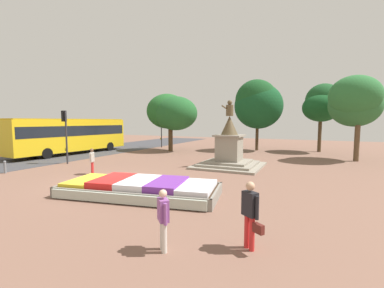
% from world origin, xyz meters
% --- Properties ---
extents(ground_plane, '(74.00, 74.00, 0.00)m').
position_xyz_m(ground_plane, '(0.00, 0.00, 0.00)').
color(ground_plane, brown).
extents(flower_planter, '(7.10, 3.90, 0.68)m').
position_xyz_m(flower_planter, '(2.95, -1.01, 0.30)').
color(flower_planter, '#38281C').
rests_on(flower_planter, ground_plane).
extents(statue_monument, '(4.41, 4.41, 4.56)m').
position_xyz_m(statue_monument, '(4.35, 7.27, 1.06)').
color(statue_monument, gray).
rests_on(statue_monument, ground_plane).
extents(traffic_light_mid_block, '(0.42, 0.31, 3.91)m').
position_xyz_m(traffic_light_mid_block, '(-6.91, 3.35, 2.68)').
color(traffic_light_mid_block, '#2D2D33').
rests_on(traffic_light_mid_block, ground_plane).
extents(traffic_light_far_corner, '(0.42, 0.30, 3.48)m').
position_xyz_m(traffic_light_far_corner, '(-6.90, 16.39, 2.40)').
color(traffic_light_far_corner, '#2D2D33').
rests_on(traffic_light_far_corner, ground_plane).
extents(city_bus, '(3.31, 11.55, 3.35)m').
position_xyz_m(city_bus, '(-11.46, 7.58, 1.93)').
color(city_bus, gold).
rests_on(city_bus, ground_plane).
extents(pedestrian_with_handbag, '(0.64, 0.50, 1.69)m').
position_xyz_m(pedestrian_with_handbag, '(8.20, -3.63, 0.95)').
color(pedestrian_with_handbag, red).
rests_on(pedestrian_with_handbag, ground_plane).
extents(pedestrian_near_planter, '(0.41, 0.46, 1.54)m').
position_xyz_m(pedestrian_near_planter, '(-2.21, 1.33, 0.88)').
color(pedestrian_near_planter, red).
rests_on(pedestrian_near_planter, ground_plane).
extents(pedestrian_crossing_plaza, '(0.42, 0.43, 1.52)m').
position_xyz_m(pedestrian_crossing_plaza, '(6.32, -4.59, 0.87)').
color(pedestrian_crossing_plaza, beige).
rests_on(pedestrian_crossing_plaza, ground_plane).
extents(kerb_bollard_mid_b, '(0.15, 0.15, 0.77)m').
position_xyz_m(kerb_bollard_mid_b, '(-7.23, -0.68, 0.41)').
color(kerb_bollard_mid_b, slate).
rests_on(kerb_bollard_mid_b, ground_plane).
extents(park_tree_far_left, '(5.01, 4.73, 7.44)m').
position_xyz_m(park_tree_far_left, '(4.18, 17.78, 4.94)').
color(park_tree_far_left, '#4C3823').
rests_on(park_tree_far_left, ground_plane).
extents(park_tree_behind_statue, '(3.91, 4.29, 6.64)m').
position_xyz_m(park_tree_behind_statue, '(12.41, 14.03, 4.69)').
color(park_tree_behind_statue, brown).
rests_on(park_tree_behind_statue, ground_plane).
extents(park_tree_far_right, '(3.68, 4.28, 6.89)m').
position_xyz_m(park_tree_far_right, '(10.31, 19.18, 4.87)').
color(park_tree_far_right, '#4C3823').
rests_on(park_tree_far_right, ground_plane).
extents(park_tree_street_side, '(5.73, 4.66, 6.02)m').
position_xyz_m(park_tree_street_side, '(-3.89, 13.89, 3.99)').
color(park_tree_street_side, '#4C3823').
rests_on(park_tree_street_side, ground_plane).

